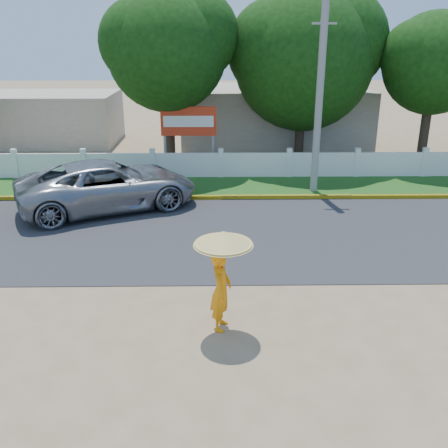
# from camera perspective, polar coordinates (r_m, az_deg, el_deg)

# --- Properties ---
(ground) EXTENTS (120.00, 120.00, 0.00)m
(ground) POSITION_cam_1_polar(r_m,az_deg,el_deg) (11.85, 0.14, -9.37)
(ground) COLOR #9E8460
(ground) RESTS_ON ground
(road) EXTENTS (60.00, 7.00, 0.02)m
(road) POSITION_cam_1_polar(r_m,az_deg,el_deg) (15.89, -0.13, -1.12)
(road) COLOR #38383A
(road) RESTS_ON ground
(grass_verge) EXTENTS (60.00, 3.50, 0.03)m
(grass_verge) POSITION_cam_1_polar(r_m,az_deg,el_deg) (20.85, -0.32, 4.33)
(grass_verge) COLOR #2D601E
(grass_verge) RESTS_ON ground
(curb) EXTENTS (40.00, 0.18, 0.16)m
(curb) POSITION_cam_1_polar(r_m,az_deg,el_deg) (19.20, -0.27, 3.06)
(curb) COLOR yellow
(curb) RESTS_ON ground
(fence) EXTENTS (40.00, 0.10, 1.10)m
(fence) POSITION_cam_1_polar(r_m,az_deg,el_deg) (22.10, -0.35, 6.73)
(fence) COLOR silver
(fence) RESTS_ON ground
(building_near) EXTENTS (10.00, 6.00, 3.20)m
(building_near) POSITION_cam_1_polar(r_m,az_deg,el_deg) (28.74, 5.64, 12.09)
(building_near) COLOR #B7AD99
(building_near) RESTS_ON ground
(building_far) EXTENTS (8.00, 5.00, 2.80)m
(building_far) POSITION_cam_1_polar(r_m,az_deg,el_deg) (31.17, -19.60, 11.33)
(building_far) COLOR #B7AD99
(building_far) RESTS_ON ground
(utility_pole) EXTENTS (0.28, 0.28, 7.12)m
(utility_pole) POSITION_cam_1_polar(r_m,az_deg,el_deg) (19.85, 10.82, 13.60)
(utility_pole) COLOR gray
(utility_pole) RESTS_ON ground
(vehicle) EXTENTS (6.96, 5.28, 1.76)m
(vehicle) POSITION_cam_1_polar(r_m,az_deg,el_deg) (18.44, -13.10, 4.34)
(vehicle) COLOR gray
(vehicle) RESTS_ON ground
(monk_with_parasol) EXTENTS (1.24, 1.24, 2.25)m
(monk_with_parasol) POSITION_cam_1_polar(r_m,az_deg,el_deg) (10.37, -0.22, -4.86)
(monk_with_parasol) COLOR orange
(monk_with_parasol) RESTS_ON ground
(billboard) EXTENTS (2.50, 0.13, 2.95)m
(billboard) POSITION_cam_1_polar(r_m,az_deg,el_deg) (22.88, -4.07, 11.25)
(billboard) COLOR gray
(billboard) RESTS_ON ground
(tree_row) EXTENTS (36.22, 7.22, 8.35)m
(tree_row) POSITION_cam_1_polar(r_m,az_deg,el_deg) (24.34, 7.37, 18.22)
(tree_row) COLOR #473828
(tree_row) RESTS_ON ground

